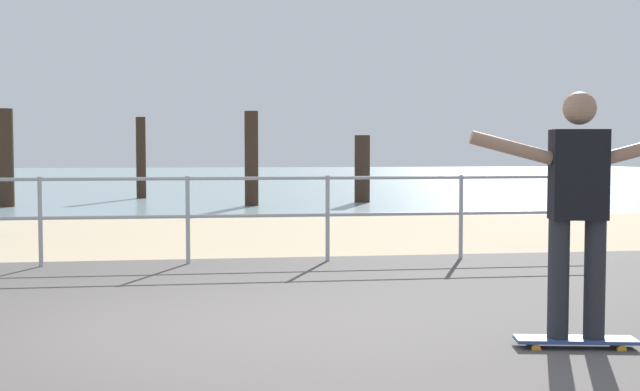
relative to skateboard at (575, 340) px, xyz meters
name	(u,v)px	position (x,y,z in m)	size (l,w,h in m)	color
ground_plane	(170,373)	(-2.68, -0.18, -0.07)	(24.00, 10.00, 0.04)	#514C49
beach_strip	(193,235)	(-2.68, 7.82, -0.07)	(24.00, 6.00, 0.04)	tan
sea_surface	(203,178)	(-2.68, 35.82, -0.07)	(72.00, 50.00, 0.04)	#849EA3
railing_fence	(40,207)	(-4.34, 4.42, 0.63)	(13.33, 0.05, 1.05)	#9EA0A5
skateboard	(575,340)	(0.00, 0.00, 0.00)	(0.82, 0.34, 0.08)	#334C8C
skateboarder	(578,200)	(0.00, 0.00, 0.95)	(1.44, 0.35, 1.65)	#26262B
groyne_post_0	(6,158)	(-7.19, 14.78, 1.11)	(0.38, 0.38, 2.35)	#332319
groyne_post_1	(141,158)	(-4.29, 17.87, 1.08)	(0.27, 0.27, 2.30)	#332319
groyne_post_2	(251,159)	(-1.38, 14.33, 1.09)	(0.33, 0.33, 2.31)	#332319
groyne_post_3	(362,169)	(1.52, 15.21, 0.81)	(0.40, 0.40, 1.75)	#332319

